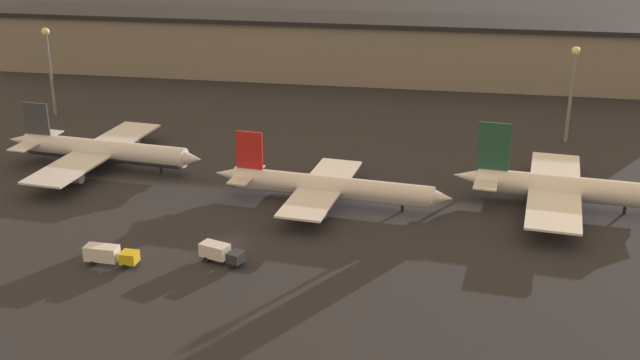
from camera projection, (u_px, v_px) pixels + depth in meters
The scene contains 9 objects.
ground at pixel (230, 243), 122.97m from camera, with size 600.00×600.00×0.00m, color #26262B.
terminal_building at pixel (338, 47), 218.61m from camera, with size 193.18×21.44×16.76m.
airplane_0 at pixel (102, 151), 153.04m from camera, with size 41.35×38.14×11.80m.
airplane_1 at pixel (329, 187), 136.39m from camera, with size 42.08×28.86×11.65m.
airplane_2 at pixel (560, 188), 134.90m from camera, with size 36.61×36.90×13.92m.
service_vehicle_0 at pixel (109, 254), 115.43m from camera, with size 7.88×2.46×2.88m.
service_vehicle_2 at pixel (220, 252), 116.25m from camera, with size 7.15×4.31×2.71m.
lamp_post_0 at pixel (49, 59), 182.93m from camera, with size 1.80×1.80×20.35m.
lamp_post_1 at pixel (572, 80), 164.07m from camera, with size 1.80×1.80×20.25m.
Camera 1 is at (33.14, -107.12, 53.23)m, focal length 45.00 mm.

